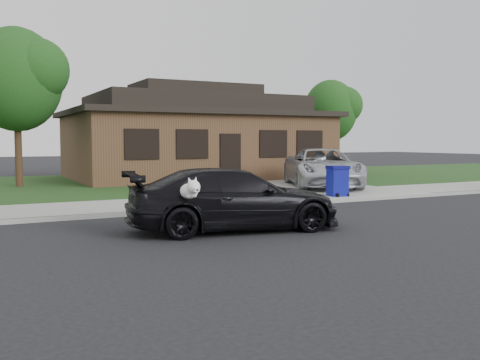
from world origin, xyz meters
name	(u,v)px	position (x,y,z in m)	size (l,w,h in m)	color
ground	(284,228)	(0.00, 0.00, 0.00)	(120.00, 120.00, 0.00)	black
sidewalk	(199,203)	(0.00, 5.00, 0.06)	(60.00, 3.00, 0.12)	gray
curb	(219,208)	(0.00, 3.50, 0.06)	(60.00, 0.12, 0.12)	gray
lawn	(129,184)	(0.00, 13.00, 0.07)	(60.00, 13.00, 0.13)	#193814
driveway	(281,184)	(6.00, 10.00, 0.07)	(4.50, 13.00, 0.14)	gray
sedan	(234,199)	(-1.11, 0.32, 0.69)	(4.99, 2.64, 1.38)	black
minivan	(322,168)	(6.25, 7.23, 0.90)	(2.53, 5.48, 1.52)	silver
recycling_bin	(337,181)	(4.60, 4.08, 0.64)	(0.72, 0.72, 1.02)	navy
house	(196,137)	(4.00, 15.00, 2.13)	(12.60, 8.60, 4.65)	#422B1C
tree_0	(21,77)	(-4.34, 12.88, 4.48)	(3.78, 3.60, 6.34)	#332114
tree_1	(333,110)	(12.14, 14.40, 3.71)	(3.15, 3.00, 5.25)	#332114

